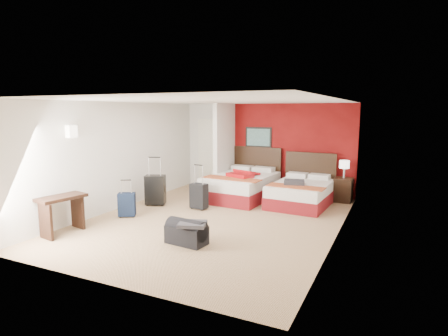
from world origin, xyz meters
The scene contains 17 objects.
ground centered at (0.00, 0.00, 0.00)m, with size 6.50×6.50×0.00m, color tan.
room_walls centered at (-1.40, 1.42, 1.26)m, with size 5.02×6.52×2.50m.
red_accent_panel centered at (0.75, 3.23, 1.25)m, with size 3.50×0.04×2.50m, color maroon.
partition_wall centered at (-1.00, 2.61, 1.25)m, with size 0.12×1.20×2.50m, color silver.
entry_door centered at (-1.75, 3.20, 1.02)m, with size 0.82×0.06×2.05m, color silver.
bed_left centered at (-0.26, 2.07, 0.31)m, with size 1.46×2.09×0.63m, color silver.
bed_right centered at (1.34, 2.04, 0.28)m, with size 1.30×1.85×0.56m, color white.
red_suitcase_open centered at (-0.16, 1.97, 0.68)m, with size 0.63×0.86×0.11m, color #B40F14.
jacket_bundle centered at (1.24, 1.74, 0.61)m, with size 0.47×0.38×0.11m, color #37373C.
nightstand centered at (2.23, 2.86, 0.31)m, with size 0.44×0.44×0.62m, color black.
table_lamp centered at (2.23, 2.86, 0.84)m, with size 0.25×0.25×0.45m, color white.
suitcase_black centered at (-1.89, 0.52, 0.36)m, with size 0.47×0.30×0.71m, color black.
suitcase_charcoal centered at (-0.75, 0.65, 0.29)m, with size 0.39×0.24×0.58m, color black.
suitcase_navy centered at (-1.85, -0.59, 0.25)m, with size 0.36×0.22×0.50m, color black.
duffel_bag centered at (0.18, -1.46, 0.18)m, with size 0.71×0.38×0.36m, color black.
jacket_draped centered at (0.33, -1.51, 0.39)m, with size 0.46×0.39×0.06m, color #38383D.
desk centered at (-2.22, -1.98, 0.36)m, with size 0.43×0.87×0.72m, color black.
Camera 1 is at (3.43, -6.80, 2.30)m, focal length 29.73 mm.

